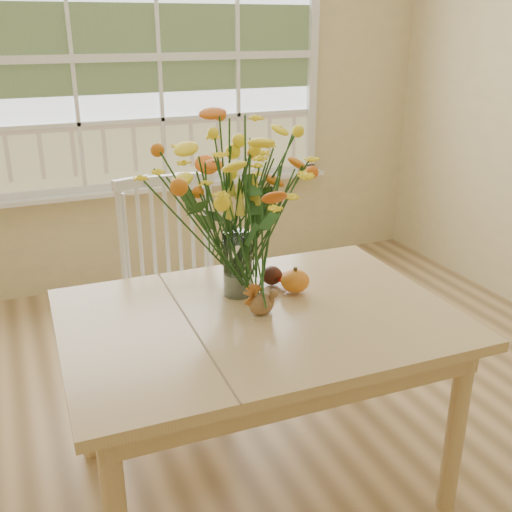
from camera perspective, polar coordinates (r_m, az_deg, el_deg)
name	(u,v)px	position (r m, az deg, el deg)	size (l,w,h in m)	color
floor	(311,464)	(2.71, 5.28, -19.15)	(4.00, 4.50, 0.01)	olive
wall_back	(159,88)	(4.20, -9.19, 15.50)	(4.00, 0.02, 2.70)	beige
window	(159,60)	(4.15, -9.20, 17.96)	(2.42, 0.12, 1.74)	silver
dining_table	(258,336)	(2.25, 0.20, -7.59)	(1.44, 1.04, 0.76)	tan
windsor_chair	(173,278)	(2.97, -7.88, -2.05)	(0.51, 0.49, 1.05)	white
flower_vase	(237,201)	(2.23, -1.85, 5.23)	(0.53, 0.53, 0.63)	white
pumpkin	(295,282)	(2.36, 3.74, -2.50)	(0.11, 0.11, 0.09)	orange
turkey_figurine	(262,304)	(2.16, 0.54, -4.63)	(0.11, 0.09, 0.12)	#CCB78C
dark_gourd	(272,276)	(2.43, 1.52, -1.95)	(0.13, 0.09, 0.08)	#38160F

